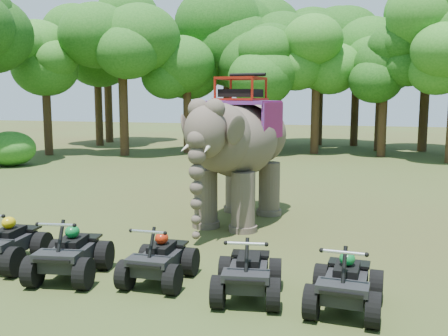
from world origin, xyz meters
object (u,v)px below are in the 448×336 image
(atv_1, at_px, (70,247))
(atv_4, at_px, (346,276))
(elephant, at_px, (239,148))
(atv_0, at_px, (5,237))
(atv_2, at_px, (159,253))
(atv_3, at_px, (248,265))

(atv_1, xyz_separation_m, atv_4, (5.44, -0.04, -0.03))
(elephant, xyz_separation_m, atv_0, (-3.83, -5.34, -1.51))
(elephant, distance_m, atv_1, 6.13)
(atv_1, xyz_separation_m, atv_2, (1.83, 0.29, -0.04))
(elephant, relative_size, atv_1, 2.96)
(atv_1, relative_size, atv_2, 1.07)
(atv_0, distance_m, atv_2, 3.58)
(atv_1, distance_m, atv_4, 5.44)
(atv_0, xyz_separation_m, atv_1, (1.74, -0.22, -0.01))
(atv_0, xyz_separation_m, atv_2, (3.57, 0.07, -0.05))
(atv_1, distance_m, atv_2, 1.86)
(atv_1, relative_size, atv_3, 1.06)
(atv_0, distance_m, atv_3, 5.45)
(atv_0, bearing_deg, elephant, 47.81)
(atv_4, bearing_deg, atv_3, -179.55)
(atv_1, bearing_deg, elephant, 59.83)
(atv_1, bearing_deg, atv_2, -0.72)
(elephant, relative_size, atv_0, 2.93)
(atv_0, height_order, atv_2, atv_0)
(atv_1, bearing_deg, atv_3, -9.05)
(atv_1, height_order, atv_3, atv_1)
(elephant, distance_m, atv_0, 6.74)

